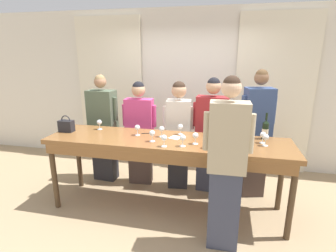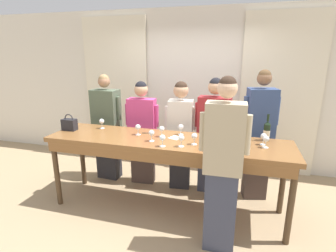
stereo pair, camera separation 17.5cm
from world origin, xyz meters
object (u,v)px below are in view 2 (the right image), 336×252
object	(u,v)px
wine_glass_front_mid	(138,128)
wine_glass_back_right	(162,129)
tasting_bar	(166,146)
wine_glass_near_host	(151,133)
guest_navy_coat	(259,135)
wine_glass_center_left	(194,136)
host_pouring	(223,166)
wine_glass_center_mid	(207,141)
guest_cream_sweater	(180,134)
guest_pink_top	(142,132)
wine_glass_front_left	(181,127)
guest_striped_shirt	(213,136)
wine_glass_center_right	(162,138)
wine_glass_back_left	(102,122)
handbag	(69,124)
wine_glass_front_right	(264,137)
guest_olive_jacket	(107,128)
wine_bottle	(267,131)
wine_glass_back_mid	(266,139)
wine_glass_by_bottle	(181,138)

from	to	relation	value
wine_glass_front_mid	wine_glass_back_right	bearing A→B (deg)	1.25
wine_glass_back_right	tasting_bar	bearing A→B (deg)	-49.12
wine_glass_near_host	guest_navy_coat	xyz separation A→B (m)	(1.30, 0.77, -0.15)
wine_glass_center_left	host_pouring	bearing A→B (deg)	-50.67
wine_glass_center_mid	guest_cream_sweater	distance (m)	1.02
guest_pink_top	guest_navy_coat	world-z (taller)	guest_navy_coat
host_pouring	guest_cream_sweater	bearing A→B (deg)	120.69
wine_glass_front_left	guest_cream_sweater	bearing A→B (deg)	103.59
guest_cream_sweater	guest_striped_shirt	bearing A→B (deg)	-0.00
wine_glass_center_left	wine_glass_center_right	distance (m)	0.38
wine_glass_center_right	wine_glass_back_left	world-z (taller)	same
handbag	guest_cream_sweater	world-z (taller)	guest_cream_sweater
wine_glass_front_right	wine_glass_back_right	world-z (taller)	same
wine_glass_center_mid	wine_glass_back_left	xyz separation A→B (m)	(-1.56, 0.43, 0.00)
wine_glass_center_mid	host_pouring	size ratio (longest dim) A/B	0.08
guest_cream_sweater	wine_glass_near_host	bearing A→B (deg)	-103.67
guest_olive_jacket	wine_bottle	bearing A→B (deg)	-8.46
handbag	wine_glass_center_left	world-z (taller)	handbag
tasting_bar	wine_glass_center_right	size ratio (longest dim) A/B	21.78
guest_pink_top	wine_glass_back_left	bearing A→B (deg)	-136.02
wine_glass_near_host	handbag	bearing A→B (deg)	173.73
tasting_bar	guest_cream_sweater	xyz separation A→B (m)	(0.03, 0.66, -0.03)
wine_glass_near_host	guest_pink_top	bearing A→B (deg)	118.99
tasting_bar	handbag	size ratio (longest dim) A/B	13.34
wine_bottle	wine_glass_center_mid	bearing A→B (deg)	-143.20
wine_glass_center_left	wine_glass_back_mid	size ratio (longest dim) A/B	1.00
guest_olive_jacket	host_pouring	size ratio (longest dim) A/B	0.93
guest_olive_jacket	guest_navy_coat	world-z (taller)	guest_navy_coat
wine_glass_back_mid	guest_cream_sweater	bearing A→B (deg)	151.24
guest_olive_jacket	wine_glass_by_bottle	bearing A→B (deg)	-30.98
wine_glass_front_mid	guest_navy_coat	bearing A→B (deg)	20.21
wine_glass_center_right	tasting_bar	bearing A→B (deg)	97.34
tasting_bar	wine_glass_near_host	size ratio (longest dim) A/B	21.78
handbag	wine_glass_back_right	world-z (taller)	handbag
wine_glass_by_bottle	guest_olive_jacket	bearing A→B (deg)	149.02
wine_glass_center_left	wine_glass_back_left	xyz separation A→B (m)	(-1.40, 0.32, 0.00)
tasting_bar	guest_pink_top	distance (m)	0.88
guest_olive_jacket	guest_cream_sweater	bearing A→B (deg)	0.00
wine_bottle	wine_glass_center_left	bearing A→B (deg)	-154.81
wine_bottle	guest_olive_jacket	xyz separation A→B (m)	(-2.40, 0.36, -0.24)
wine_glass_front_right	wine_glass_center_right	bearing A→B (deg)	-161.50
wine_glass_front_mid	wine_glass_front_right	xyz separation A→B (m)	(1.58, 0.04, 0.00)
wine_glass_front_mid	guest_striped_shirt	bearing A→B (deg)	31.52
wine_glass_center_mid	guest_olive_jacket	size ratio (longest dim) A/B	0.08
guest_cream_sweater	handbag	bearing A→B (deg)	-156.61
wine_glass_back_right	wine_glass_by_bottle	size ratio (longest dim) A/B	1.00
handbag	wine_glass_back_mid	distance (m)	2.61
wine_glass_front_left	wine_glass_center_left	bearing A→B (deg)	-54.33
wine_glass_front_mid	wine_glass_near_host	world-z (taller)	same
wine_glass_front_left	host_pouring	bearing A→B (deg)	-52.19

